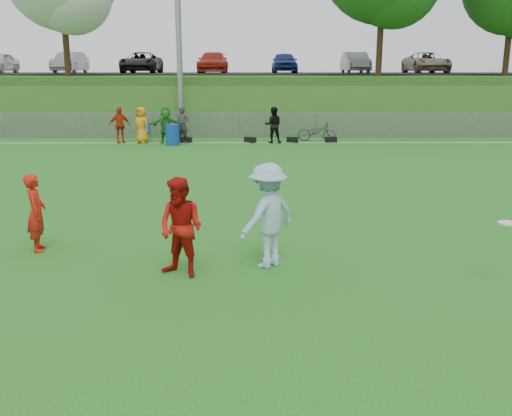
{
  "coord_description": "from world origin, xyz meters",
  "views": [
    {
      "loc": [
        0.59,
        -9.2,
        3.54
      ],
      "look_at": [
        0.69,
        0.5,
        1.13
      ],
      "focal_mm": 40.0,
      "sensor_mm": 36.0,
      "label": 1
    }
  ],
  "objects_px": {
    "bicycle": "(317,132)",
    "recycling_bin": "(173,135)",
    "player_red_center": "(181,228)",
    "player_blue": "(268,216)",
    "frisbee": "(508,223)",
    "player_red_left": "(36,213)"
  },
  "relations": [
    {
      "from": "player_red_center",
      "to": "bicycle",
      "type": "relative_size",
      "value": 0.95
    },
    {
      "from": "player_blue",
      "to": "frisbee",
      "type": "xyz_separation_m",
      "value": [
        3.84,
        -1.03,
        0.14
      ]
    },
    {
      "from": "player_blue",
      "to": "bicycle",
      "type": "bearing_deg",
      "value": -142.82
    },
    {
      "from": "recycling_bin",
      "to": "bicycle",
      "type": "relative_size",
      "value": 0.52
    },
    {
      "from": "player_red_left",
      "to": "player_blue",
      "type": "height_order",
      "value": "player_blue"
    },
    {
      "from": "frisbee",
      "to": "player_blue",
      "type": "bearing_deg",
      "value": 164.95
    },
    {
      "from": "player_red_left",
      "to": "frisbee",
      "type": "distance_m",
      "value": 8.57
    },
    {
      "from": "player_red_center",
      "to": "bicycle",
      "type": "height_order",
      "value": "player_red_center"
    },
    {
      "from": "player_red_left",
      "to": "frisbee",
      "type": "height_order",
      "value": "player_red_left"
    },
    {
      "from": "recycling_bin",
      "to": "player_red_left",
      "type": "bearing_deg",
      "value": -92.16
    },
    {
      "from": "player_red_left",
      "to": "frisbee",
      "type": "relative_size",
      "value": 5.26
    },
    {
      "from": "player_blue",
      "to": "recycling_bin",
      "type": "height_order",
      "value": "player_blue"
    },
    {
      "from": "player_blue",
      "to": "recycling_bin",
      "type": "xyz_separation_m",
      "value": [
        -3.91,
        16.55,
        -0.47
      ]
    },
    {
      "from": "player_red_center",
      "to": "bicycle",
      "type": "xyz_separation_m",
      "value": [
        4.42,
        18.32,
        -0.39
      ]
    },
    {
      "from": "player_red_left",
      "to": "player_blue",
      "type": "bearing_deg",
      "value": -115.2
    },
    {
      "from": "bicycle",
      "to": "recycling_bin",
      "type": "bearing_deg",
      "value": 114.15
    },
    {
      "from": "player_blue",
      "to": "bicycle",
      "type": "xyz_separation_m",
      "value": [
        2.92,
        17.83,
        -0.47
      ]
    },
    {
      "from": "frisbee",
      "to": "recycling_bin",
      "type": "height_order",
      "value": "frisbee"
    },
    {
      "from": "player_blue",
      "to": "frisbee",
      "type": "height_order",
      "value": "player_blue"
    },
    {
      "from": "recycling_bin",
      "to": "bicycle",
      "type": "height_order",
      "value": "bicycle"
    },
    {
      "from": "player_blue",
      "to": "frisbee",
      "type": "relative_size",
      "value": 6.49
    },
    {
      "from": "recycling_bin",
      "to": "bicycle",
      "type": "distance_m",
      "value": 6.95
    }
  ]
}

